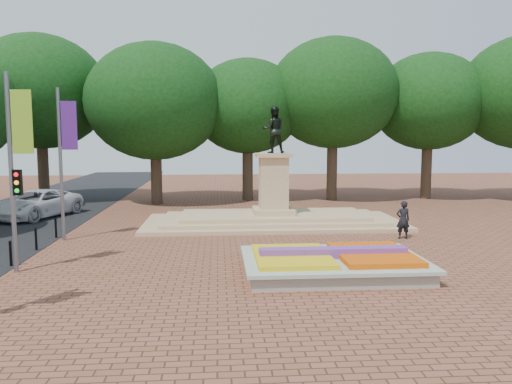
{
  "coord_description": "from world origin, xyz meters",
  "views": [
    {
      "loc": [
        -3.01,
        -18.92,
        4.78
      ],
      "look_at": [
        -1.23,
        4.34,
        2.2
      ],
      "focal_mm": 35.0,
      "sensor_mm": 36.0,
      "label": 1
    }
  ],
  "objects_px": {
    "monument": "(273,208)",
    "pedestrian": "(403,220)",
    "flower_bed": "(334,263)",
    "van": "(36,204)"
  },
  "relations": [
    {
      "from": "van",
      "to": "pedestrian",
      "type": "height_order",
      "value": "pedestrian"
    },
    {
      "from": "pedestrian",
      "to": "monument",
      "type": "bearing_deg",
      "value": -38.07
    },
    {
      "from": "pedestrian",
      "to": "flower_bed",
      "type": "bearing_deg",
      "value": 50.18
    },
    {
      "from": "van",
      "to": "pedestrian",
      "type": "distance_m",
      "value": 20.92
    },
    {
      "from": "flower_bed",
      "to": "van",
      "type": "bearing_deg",
      "value": 138.06
    },
    {
      "from": "monument",
      "to": "pedestrian",
      "type": "bearing_deg",
      "value": -37.6
    },
    {
      "from": "van",
      "to": "pedestrian",
      "type": "relative_size",
      "value": 3.28
    },
    {
      "from": "flower_bed",
      "to": "van",
      "type": "relative_size",
      "value": 1.06
    },
    {
      "from": "monument",
      "to": "pedestrian",
      "type": "distance_m",
      "value": 7.14
    },
    {
      "from": "monument",
      "to": "pedestrian",
      "type": "relative_size",
      "value": 7.76
    }
  ]
}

